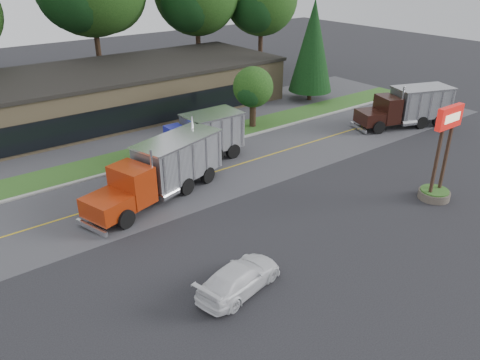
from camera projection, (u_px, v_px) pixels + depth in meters
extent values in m
plane|color=#2E2E32|center=(281.00, 236.00, 25.32)|extent=(140.00, 140.00, 0.00)
cube|color=#58585E|center=(193.00, 179.00, 31.77)|extent=(60.00, 8.00, 0.02)
cube|color=gold|center=(193.00, 179.00, 31.77)|extent=(60.00, 0.12, 0.01)
cube|color=#9E9E99|center=(163.00, 159.00, 34.78)|extent=(60.00, 0.30, 0.12)
cube|color=#25551D|center=(151.00, 152.00, 36.07)|extent=(60.00, 3.40, 0.03)
cube|color=#58585E|center=(124.00, 134.00, 39.66)|extent=(60.00, 7.00, 0.02)
cube|color=#917B58|center=(114.00, 92.00, 44.18)|extent=(32.00, 12.00, 4.00)
cylinder|color=#6B6054|center=(434.00, 195.00, 29.14)|extent=(1.90, 1.90, 0.50)
cylinder|color=#25551D|center=(435.00, 190.00, 29.01)|extent=(1.70, 1.70, 0.10)
cube|color=#332116|center=(436.00, 162.00, 27.84)|extent=(0.16, 0.16, 5.00)
cube|color=#332116|center=(446.00, 158.00, 28.39)|extent=(0.16, 0.16, 5.00)
cube|color=red|center=(450.00, 117.00, 26.94)|extent=(2.20, 0.35, 1.30)
cube|color=beige|center=(453.00, 118.00, 26.80)|extent=(1.50, 0.04, 0.50)
cube|color=beige|center=(447.00, 116.00, 27.08)|extent=(1.50, 0.04, 0.50)
cylinder|color=#382619|center=(100.00, 64.00, 50.51)|extent=(0.56, 0.56, 6.25)
cylinder|color=#382619|center=(199.00, 56.00, 56.53)|extent=(0.56, 0.56, 5.36)
sphere|color=#15360E|center=(204.00, 1.00, 55.78)|extent=(7.35, 7.35, 7.35)
sphere|color=black|center=(190.00, 1.00, 52.27)|extent=(6.73, 6.73, 6.73)
cylinder|color=#382619|center=(260.00, 53.00, 59.57)|extent=(0.56, 0.56, 4.82)
sphere|color=#15360E|center=(266.00, 6.00, 58.89)|extent=(6.61, 6.61, 6.61)
sphere|color=black|center=(257.00, 7.00, 55.74)|extent=(6.06, 6.06, 6.06)
cylinder|color=#382619|center=(309.00, 95.00, 48.90)|extent=(0.44, 0.44, 1.00)
cone|color=black|center=(313.00, 46.00, 46.72)|extent=(4.41, 4.41, 9.03)
cylinder|color=#382619|center=(253.00, 116.00, 41.11)|extent=(0.56, 0.56, 1.90)
sphere|color=#15360E|center=(253.00, 87.00, 39.98)|extent=(3.48, 3.48, 3.48)
sphere|color=#15360E|center=(256.00, 90.00, 40.84)|extent=(2.61, 2.61, 2.61)
sphere|color=black|center=(250.00, 93.00, 39.60)|extent=(2.39, 2.39, 2.39)
cube|color=black|center=(162.00, 187.00, 29.33)|extent=(9.47, 3.72, 0.28)
cube|color=#9A280B|center=(108.00, 206.00, 26.06)|extent=(2.86, 2.86, 1.10)
cube|color=#9A280B|center=(132.00, 184.00, 27.17)|extent=(2.29, 2.78, 2.20)
cube|color=black|center=(122.00, 182.00, 26.46)|extent=(0.66, 2.03, 0.90)
cube|color=silver|center=(178.00, 158.00, 29.92)|extent=(6.21, 4.04, 2.50)
cube|color=silver|center=(177.00, 139.00, 29.35)|extent=(6.39, 4.23, 0.12)
cylinder|color=black|center=(99.00, 207.00, 27.06)|extent=(1.15, 0.65, 1.10)
cylinder|color=black|center=(126.00, 219.00, 25.84)|extent=(1.15, 0.65, 1.10)
cylinder|color=black|center=(171.00, 172.00, 31.46)|extent=(1.15, 0.65, 1.10)
cylinder|color=black|center=(197.00, 180.00, 30.24)|extent=(1.15, 0.65, 1.10)
cube|color=black|center=(199.00, 153.00, 34.41)|extent=(6.81, 1.05, 0.28)
cube|color=#1B1F99|center=(163.00, 155.00, 32.57)|extent=(1.64, 2.31, 1.10)
cube|color=#1B1F99|center=(179.00, 143.00, 33.03)|extent=(1.20, 2.41, 2.20)
cube|color=black|center=(173.00, 140.00, 32.58)|extent=(0.07, 2.10, 0.90)
cube|color=silver|center=(212.00, 131.00, 34.42)|extent=(4.08, 2.53, 2.50)
cube|color=silver|center=(212.00, 114.00, 33.85)|extent=(4.23, 2.68, 0.12)
cylinder|color=black|center=(158.00, 157.00, 33.72)|extent=(1.10, 0.36, 1.10)
cylinder|color=black|center=(174.00, 168.00, 32.06)|extent=(1.10, 0.36, 1.10)
cylinder|color=black|center=(208.00, 144.00, 36.04)|extent=(1.10, 0.36, 1.10)
cylinder|color=black|center=(225.00, 153.00, 34.38)|extent=(1.10, 0.36, 1.10)
cube|color=black|center=(405.00, 119.00, 41.41)|extent=(8.02, 3.71, 0.28)
cube|color=black|center=(370.00, 117.00, 40.21)|extent=(2.62, 2.83, 1.10)
cube|color=black|center=(387.00, 109.00, 40.38)|extent=(2.15, 2.74, 2.20)
cube|color=black|center=(382.00, 105.00, 40.04)|extent=(0.77, 2.00, 0.90)
cube|color=silver|center=(421.00, 102.00, 41.16)|extent=(5.44, 4.00, 2.50)
cube|color=silver|center=(424.00, 88.00, 40.59)|extent=(5.63, 4.20, 0.12)
cylinder|color=black|center=(364.00, 119.00, 41.48)|extent=(1.15, 0.70, 1.10)
cylinder|color=black|center=(379.00, 127.00, 39.51)|extent=(1.15, 0.70, 1.10)
cylinder|color=black|center=(414.00, 114.00, 42.87)|extent=(1.15, 0.70, 1.10)
cylinder|color=black|center=(430.00, 122.00, 40.90)|extent=(1.15, 0.70, 1.10)
imported|color=white|center=(239.00, 278.00, 20.99)|extent=(4.87, 2.84, 1.33)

